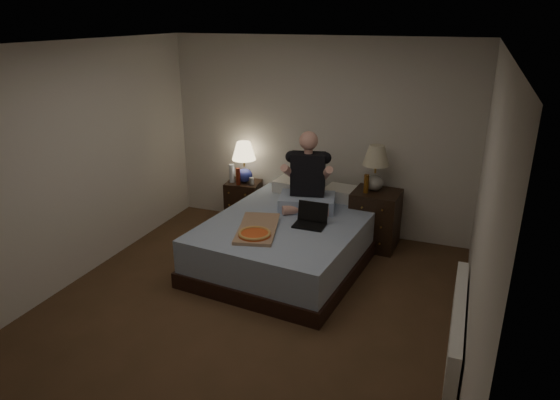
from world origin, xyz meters
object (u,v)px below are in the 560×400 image
at_px(beer_bottle_right, 366,184).
at_px(laptop, 310,216).
at_px(beer_bottle_left, 238,176).
at_px(person, 308,171).
at_px(radiator, 457,322).
at_px(nightstand_right, 375,219).
at_px(pizza_box, 255,235).
at_px(nightstand_left, 244,202).
at_px(lamp_right, 375,168).
at_px(water_bottle, 232,173).
at_px(soda_can, 251,181).
at_px(lamp_left, 244,162).
at_px(bed, 290,240).

bearing_deg(beer_bottle_right, laptop, -118.12).
height_order(beer_bottle_left, laptop, beer_bottle_left).
relative_size(person, radiator, 0.58).
height_order(person, radiator, person).
bearing_deg(beer_bottle_right, nightstand_right, 34.23).
bearing_deg(radiator, laptop, 154.23).
height_order(pizza_box, radiator, pizza_box).
bearing_deg(nightstand_left, pizza_box, -67.78).
xyz_separation_m(lamp_right, water_bottle, (-1.94, 0.02, -0.29)).
bearing_deg(nightstand_right, soda_can, -178.37).
relative_size(nightstand_left, soda_can, 5.83).
xyz_separation_m(lamp_left, beer_bottle_right, (1.71, -0.22, -0.03)).
height_order(laptop, pizza_box, laptop).
relative_size(lamp_right, soda_can, 5.60).
distance_m(bed, person, 0.83).
bearing_deg(bed, pizza_box, -98.50).
bearing_deg(bed, radiator, -19.85).
relative_size(beer_bottle_left, radiator, 0.14).
height_order(beer_bottle_right, pizza_box, beer_bottle_right).
relative_size(lamp_left, person, 0.60).
relative_size(bed, beer_bottle_right, 9.47).
bearing_deg(lamp_right, radiator, -57.43).
height_order(water_bottle, soda_can, water_bottle).
bearing_deg(lamp_left, beer_bottle_right, -7.18).
bearing_deg(nightstand_left, radiator, -38.69).
distance_m(bed, radiator, 2.11).
relative_size(lamp_left, laptop, 1.65).
distance_m(soda_can, beer_bottle_right, 1.59).
bearing_deg(beer_bottle_right, nightstand_left, 172.89).
xyz_separation_m(bed, lamp_left, (-0.99, 0.91, 0.59)).
bearing_deg(radiator, lamp_left, 147.76).
xyz_separation_m(lamp_left, beer_bottle_left, (-0.03, -0.13, -0.17)).
bearing_deg(radiator, beer_bottle_left, 149.93).
distance_m(pizza_box, radiator, 2.12).
distance_m(soda_can, beer_bottle_left, 0.19).
relative_size(beer_bottle_right, radiator, 0.14).
xyz_separation_m(bed, nightstand_right, (0.84, 0.78, 0.09)).
distance_m(water_bottle, soda_can, 0.30).
xyz_separation_m(nightstand_left, lamp_right, (1.80, -0.09, 0.71)).
bearing_deg(pizza_box, soda_can, 101.00).
distance_m(beer_bottle_right, pizza_box, 1.61).
bearing_deg(laptop, nightstand_right, 58.22).
relative_size(lamp_right, beer_bottle_left, 2.43).
bearing_deg(lamp_right, pizza_box, -123.12).
bearing_deg(person, beer_bottle_left, 146.92).
bearing_deg(pizza_box, water_bottle, 109.48).
relative_size(water_bottle, beer_bottle_left, 1.09).
xyz_separation_m(nightstand_left, laptop, (1.29, -1.04, 0.37)).
xyz_separation_m(water_bottle, laptop, (1.42, -0.97, -0.04)).
xyz_separation_m(beer_bottle_left, laptop, (1.30, -0.91, -0.03)).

